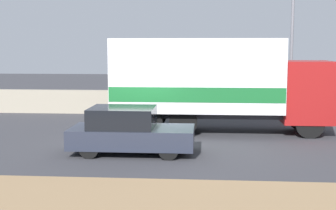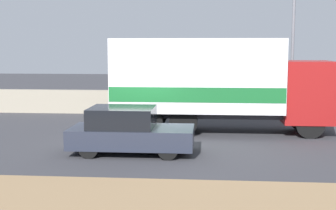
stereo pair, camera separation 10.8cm
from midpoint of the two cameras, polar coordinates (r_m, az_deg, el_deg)
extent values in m
plane|color=#38383D|center=(16.01, -3.77, -4.90)|extent=(80.00, 80.00, 0.00)
cube|color=#A39984|center=(23.10, -1.19, 0.31)|extent=(60.00, 0.35, 1.16)
cylinder|color=slate|center=(22.22, 14.68, 5.99)|extent=(0.14, 0.14, 5.95)
cube|color=maroon|center=(18.56, 16.28, 1.60)|extent=(1.87, 2.11, 2.32)
cube|color=black|center=(18.74, 19.08, 2.96)|extent=(0.06, 1.79, 1.02)
cube|color=#2D2D33|center=(18.28, 3.33, -0.97)|extent=(6.44, 1.42, 0.25)
cube|color=white|center=(18.12, 3.36, 3.72)|extent=(6.44, 2.58, 2.75)
cube|color=#19662D|center=(18.18, 3.35, 1.64)|extent=(6.40, 2.60, 0.55)
cylinder|color=black|center=(19.56, 15.64, -1.37)|extent=(1.05, 0.28, 1.05)
cylinder|color=black|center=(17.84, 16.74, -2.22)|extent=(1.05, 0.28, 1.05)
cylinder|color=black|center=(19.30, -1.89, -1.22)|extent=(1.05, 0.28, 1.05)
cylinder|color=black|center=(17.56, -2.52, -2.06)|extent=(1.05, 0.28, 1.05)
cylinder|color=black|center=(19.20, 1.94, -1.26)|extent=(1.05, 0.28, 1.05)
cylinder|color=black|center=(17.45, 1.68, -2.12)|extent=(1.05, 0.28, 1.05)
cube|color=#282D3D|center=(14.72, -4.56, -3.89)|extent=(3.85, 1.79, 0.60)
cube|color=black|center=(14.67, -5.78, -1.50)|extent=(2.00, 1.65, 0.63)
cylinder|color=black|center=(15.39, 0.30, -4.24)|extent=(0.60, 0.20, 0.60)
cylinder|color=black|center=(13.88, -0.16, -5.51)|extent=(0.60, 0.20, 0.60)
cylinder|color=black|center=(15.74, -8.42, -4.06)|extent=(0.60, 0.20, 0.60)
cylinder|color=black|center=(14.26, -9.81, -5.26)|extent=(0.60, 0.20, 0.60)
camera|label=1|loc=(0.05, -90.19, -0.02)|focal=50.00mm
camera|label=2|loc=(0.05, 89.81, 0.02)|focal=50.00mm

